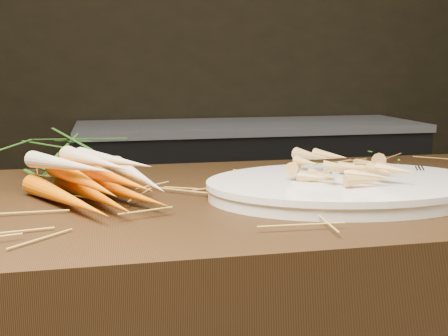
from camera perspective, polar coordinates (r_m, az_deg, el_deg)
The scene contains 6 objects.
back_counter at distance 3.07m, azimuth 2.59°, elevation -3.17°, with size 1.82×0.62×0.84m.
straw_bedding at distance 1.13m, azimuth 12.02°, elevation -1.56°, with size 1.40×0.60×0.02m, color olive, non-canonical shape.
root_veg_bunch at distance 1.12m, azimuth -15.98°, elevation 0.26°, with size 0.38×0.56×0.10m.
serving_platter at distance 1.06m, azimuth 12.32°, elevation -2.15°, with size 0.51×0.34×0.03m, color white, non-canonical shape.
roasted_veg_heap at distance 1.05m, azimuth 12.41°, elevation 0.10°, with size 0.25×0.18×0.06m, color #B7893D, non-canonical shape.
serving_fork at distance 1.12m, azimuth 21.58°, elevation -1.18°, with size 0.02×0.19×0.00m, color silver.
Camera 1 is at (-0.46, -0.71, 1.14)m, focal length 45.00 mm.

